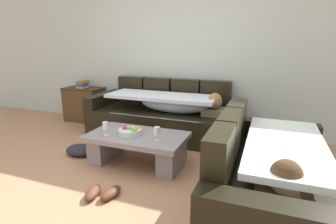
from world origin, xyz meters
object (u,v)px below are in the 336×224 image
object	(u,v)px
fruit_bowl	(130,131)
side_cabinet	(84,104)
couch_along_wall	(166,116)
wine_glass_near_right	(157,131)
pair_of_shoes	(102,193)
couch_near_window	(270,180)
book_stack_on_cabinet	(83,84)
wine_glass_near_left	(105,126)
crumpled_garment	(80,150)
coffee_table	(137,145)

from	to	relation	value
fruit_bowl	side_cabinet	distance (m)	2.22
couch_along_wall	wine_glass_near_right	world-z (taller)	couch_along_wall
couch_along_wall	pair_of_shoes	bearing A→B (deg)	-87.95
couch_near_window	book_stack_on_cabinet	bearing A→B (deg)	61.49
couch_along_wall	wine_glass_near_left	distance (m)	1.30
wine_glass_near_left	pair_of_shoes	size ratio (longest dim) A/B	0.48
couch_near_window	fruit_bowl	bearing A→B (deg)	73.83
crumpled_garment	couch_near_window	bearing A→B (deg)	-11.13
wine_glass_near_left	side_cabinet	world-z (taller)	side_cabinet
wine_glass_near_left	side_cabinet	size ratio (longest dim) A/B	0.23
wine_glass_near_left	couch_along_wall	bearing A→B (deg)	77.12
wine_glass_near_right	crumpled_garment	world-z (taller)	wine_glass_near_right
couch_near_window	crumpled_garment	world-z (taller)	couch_near_window
crumpled_garment	wine_glass_near_right	bearing A→B (deg)	-4.01
wine_glass_near_right	pair_of_shoes	distance (m)	0.87
couch_near_window	wine_glass_near_right	bearing A→B (deg)	72.26
coffee_table	wine_glass_near_left	world-z (taller)	wine_glass_near_left
couch_near_window	coffee_table	xyz separation A→B (m)	(-1.52, 0.50, -0.10)
fruit_bowl	book_stack_on_cabinet	distance (m)	2.25
coffee_table	wine_glass_near_left	xyz separation A→B (m)	(-0.34, -0.16, 0.26)
couch_near_window	crumpled_garment	distance (m)	2.44
fruit_bowl	wine_glass_near_right	xyz separation A→B (m)	(0.38, -0.08, 0.07)
couch_along_wall	crumpled_garment	world-z (taller)	couch_along_wall
coffee_table	side_cabinet	bearing A→B (deg)	144.16
side_cabinet	book_stack_on_cabinet	xyz separation A→B (m)	(-0.01, 0.00, 0.39)
wine_glass_near_left	crumpled_garment	distance (m)	0.69
wine_glass_near_left	wine_glass_near_right	distance (m)	0.65
couch_along_wall	book_stack_on_cabinet	world-z (taller)	couch_along_wall
crumpled_garment	coffee_table	bearing A→B (deg)	2.30
wine_glass_near_right	book_stack_on_cabinet	xyz separation A→B (m)	(-2.15, 1.44, 0.21)
side_cabinet	book_stack_on_cabinet	world-z (taller)	book_stack_on_cabinet
fruit_bowl	wine_glass_near_left	distance (m)	0.30
side_cabinet	fruit_bowl	bearing A→B (deg)	-37.74
couch_near_window	pair_of_shoes	xyz separation A→B (m)	(-1.51, -0.29, -0.29)
side_cabinet	crumpled_garment	world-z (taller)	side_cabinet
wine_glass_near_right	crumpled_garment	distance (m)	1.25
side_cabinet	book_stack_on_cabinet	bearing A→B (deg)	158.79
pair_of_shoes	crumpled_garment	distance (m)	1.16
book_stack_on_cabinet	wine_glass_near_left	bearing A→B (deg)	-44.75
side_cabinet	couch_near_window	bearing A→B (deg)	-28.53
couch_near_window	fruit_bowl	distance (m)	1.66
couch_along_wall	side_cabinet	size ratio (longest dim) A/B	3.30
wine_glass_near_left	side_cabinet	bearing A→B (deg)	135.13
fruit_bowl	couch_near_window	bearing A→B (deg)	-16.17
book_stack_on_cabinet	fruit_bowl	bearing A→B (deg)	-37.66
wine_glass_near_right	fruit_bowl	bearing A→B (deg)	168.92
wine_glass_near_right	side_cabinet	xyz separation A→B (m)	(-2.14, 1.43, -0.17)
wine_glass_near_left	side_cabinet	xyz separation A→B (m)	(-1.49, 1.48, -0.17)
wine_glass_near_left	book_stack_on_cabinet	distance (m)	2.12
couch_near_window	fruit_bowl	size ratio (longest dim) A/B	6.50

